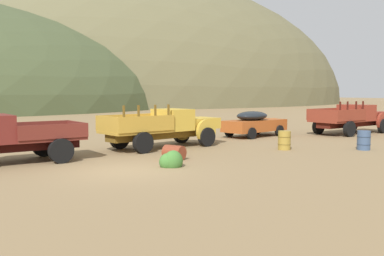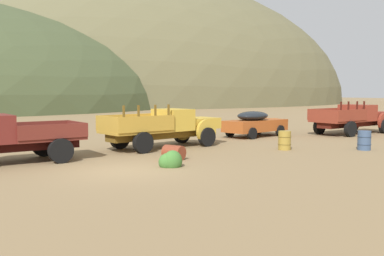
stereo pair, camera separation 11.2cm
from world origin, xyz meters
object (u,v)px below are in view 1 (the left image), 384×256
at_px(truck_rust_red, 355,118).
at_px(oil_drum_by_truck, 364,140).
at_px(truck_faded_yellow, 171,127).
at_px(oil_drum_spare, 284,140).
at_px(car_oxide_orange, 256,123).
at_px(oil_drum_tipped, 174,152).

distance_m(truck_rust_red, oil_drum_by_truck, 8.77).
height_order(truck_faded_yellow, oil_drum_spare, truck_faded_yellow).
relative_size(car_oxide_orange, oil_drum_by_truck, 5.27).
height_order(truck_rust_red, oil_drum_spare, truck_rust_red).
bearing_deg(oil_drum_tipped, oil_drum_by_truck, -9.37).
xyz_separation_m(truck_rust_red, oil_drum_tipped, (-15.47, -4.60, -0.71)).
distance_m(oil_drum_spare, oil_drum_by_truck, 3.74).
bearing_deg(oil_drum_by_truck, oil_drum_spare, 150.89).
bearing_deg(truck_faded_yellow, oil_drum_tipped, -125.93).
relative_size(truck_faded_yellow, oil_drum_spare, 7.30).
distance_m(car_oxide_orange, oil_drum_spare, 6.24).
bearing_deg(oil_drum_tipped, oil_drum_spare, 2.90).
distance_m(car_oxide_orange, oil_drum_tipped, 10.39).
height_order(truck_faded_yellow, oil_drum_tipped, truck_faded_yellow).
bearing_deg(oil_drum_tipped, truck_rust_red, 16.55).
xyz_separation_m(car_oxide_orange, oil_drum_by_truck, (0.75, -7.52, -0.36)).
xyz_separation_m(car_oxide_orange, oil_drum_tipped, (-8.46, -6.00, -0.52)).
distance_m(truck_faded_yellow, truck_rust_red, 13.87).
height_order(car_oxide_orange, oil_drum_by_truck, car_oxide_orange).
bearing_deg(oil_drum_spare, car_oxide_orange, 66.15).
height_order(oil_drum_tipped, oil_drum_by_truck, oil_drum_by_truck).
relative_size(truck_faded_yellow, oil_drum_by_truck, 7.19).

